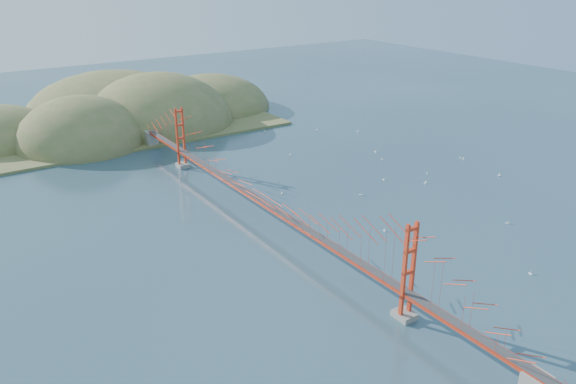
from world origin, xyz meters
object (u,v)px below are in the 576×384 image
sailboat_0 (385,230)px  sailboat_2 (426,183)px  bridge (262,179)px  sailboat_1 (361,194)px

sailboat_0 → sailboat_2: size_ratio=0.88×
bridge → sailboat_1: bridge is taller
bridge → sailboat_2: bridge is taller
sailboat_2 → sailboat_0: bearing=-152.3°
bridge → sailboat_2: 33.36m
sailboat_1 → sailboat_2: size_ratio=1.02×
sailboat_2 → bridge: bearing=175.4°
sailboat_0 → sailboat_2: sailboat_2 is taller
sailboat_0 → sailboat_1: bearing=63.9°
bridge → sailboat_0: size_ratio=148.87×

